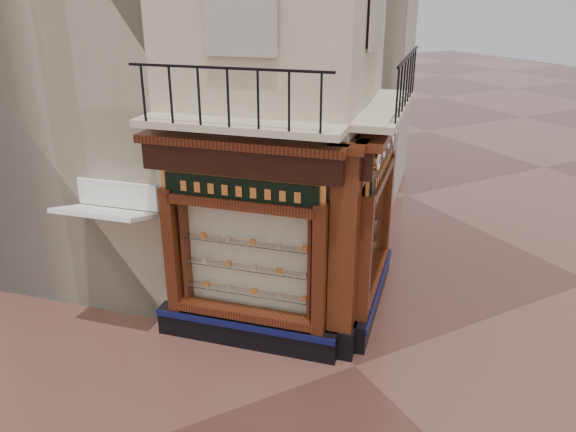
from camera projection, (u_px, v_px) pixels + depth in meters
ground at (355, 366)px, 10.00m from camera, size 80.00×80.00×0.00m
main_building at (213, 0)px, 12.76m from camera, size 11.31×11.31×12.00m
neighbour_left at (84, 21)px, 13.89m from camera, size 11.31×11.31×11.00m
neighbour_right at (264, 16)px, 16.05m from camera, size 11.31×11.31×11.00m
shopfront_left at (244, 249)px, 9.92m from camera, size 2.86×2.86×3.98m
shopfront_right at (373, 220)px, 11.15m from camera, size 2.86×2.86×3.98m
corner_pilaster at (344, 257)px, 9.68m from camera, size 0.85×0.85×3.98m
balcony at (317, 116)px, 9.62m from camera, size 5.94×2.97×1.03m
clock_a at (378, 160)px, 9.26m from camera, size 0.30×0.30×0.37m
clock_b at (383, 150)px, 9.85m from camera, size 0.26×0.26×0.32m
clock_c at (388, 141)px, 10.41m from camera, size 0.26×0.26×0.32m
clock_d at (392, 133)px, 10.99m from camera, size 0.30×0.30×0.38m
clock_e at (396, 126)px, 11.52m from camera, size 0.32×0.32×0.41m
awning at (120, 328)px, 11.13m from camera, size 1.89×1.89×0.35m
signboard_left at (240, 190)px, 9.43m from camera, size 2.13×2.13×0.57m
signboard_right at (381, 166)px, 10.71m from camera, size 2.15×2.15×0.58m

